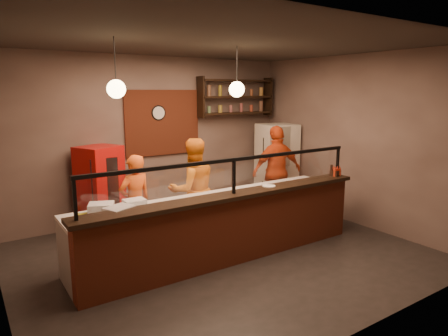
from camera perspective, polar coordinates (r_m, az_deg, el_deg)
floor at (r=6.40m, az=-0.23°, el=-12.30°), size 6.00×6.00×0.00m
ceiling at (r=5.92m, az=-0.25°, el=17.49°), size 6.00×6.00×0.00m
wall_back at (r=8.14m, az=-10.03°, el=4.24°), size 6.00×0.00×6.00m
wall_right at (r=7.99m, az=18.04°, el=3.76°), size 0.00×5.00×5.00m
wall_front at (r=4.14m, az=19.24°, el=-2.59°), size 6.00×0.00×6.00m
brick_patch at (r=8.16m, az=-8.72°, el=6.42°), size 1.60×0.04×1.30m
service_counter at (r=5.98m, az=1.38°, el=-8.84°), size 4.60×0.25×1.00m
counter_ledge at (r=5.83m, az=1.40°, el=-3.93°), size 4.70×0.37×0.06m
worktop_cabinet at (r=6.40m, az=-1.23°, el=-8.21°), size 4.60×0.75×0.85m
worktop at (r=6.27m, az=-1.24°, el=-4.33°), size 4.60×0.75×0.05m
sneeze_guard at (r=5.75m, az=1.42°, el=-0.65°), size 4.50×0.05×0.52m
wall_shelving at (r=8.87m, az=1.75°, el=10.13°), size 1.84×0.28×0.85m
wall_clock at (r=8.10m, az=-9.38°, el=7.79°), size 0.30×0.04×0.30m
pendant_left at (r=5.39m, az=-15.14°, el=10.86°), size 0.24×0.24×0.77m
pendant_right at (r=6.27m, az=1.84°, el=11.18°), size 0.24×0.24×0.77m
cook_left at (r=6.56m, az=-12.56°, el=-4.82°), size 0.63×0.47×1.55m
cook_mid at (r=6.79m, az=-4.46°, el=-3.12°), size 0.94×0.78×1.76m
cook_right at (r=8.16m, az=7.56°, el=-0.47°), size 1.15×0.63×1.85m
fridge at (r=8.99m, az=7.50°, el=0.47°), size 0.86×0.82×1.81m
red_cooler at (r=7.54m, az=-17.25°, el=-2.92°), size 0.87×0.84×1.57m
pizza_dough at (r=6.67m, az=4.84°, el=-3.14°), size 0.69×0.69×0.01m
prep_tub_a at (r=5.58m, az=-17.11°, el=-5.64°), size 0.40×0.36×0.16m
prep_tub_b at (r=5.72m, az=-12.65°, el=-5.09°), size 0.29×0.24×0.14m
prep_tub_c at (r=5.32m, az=-14.72°, el=-6.27°), size 0.42×0.38×0.17m
rolling_pin at (r=5.58m, az=-18.67°, el=-6.26°), size 0.37×0.11×0.06m
condiment_caddy at (r=7.28m, az=15.61°, el=-0.69°), size 0.20×0.18×0.10m
pepper_mill at (r=7.24m, az=15.07°, el=-0.33°), size 0.06×0.06×0.20m
small_plate at (r=6.27m, az=6.43°, el=-2.57°), size 0.25×0.25×0.01m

